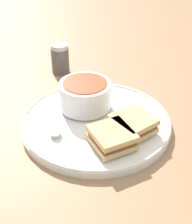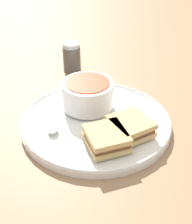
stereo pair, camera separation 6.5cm
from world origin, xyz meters
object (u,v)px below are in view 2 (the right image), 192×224
at_px(sandwich_half_near, 106,138).
at_px(salt_shaker, 72,57).
at_px(soup_bowl, 88,94).
at_px(sandwich_half_far, 131,126).
at_px(spoon, 53,126).

bearing_deg(sandwich_half_near, salt_shaker, -27.76).
bearing_deg(soup_bowl, sandwich_half_far, 179.12).
bearing_deg(spoon, soup_bowl, 134.58).
height_order(sandwich_half_far, salt_shaker, salt_shaker).
xyz_separation_m(spoon, sandwich_half_near, (-0.11, -0.04, 0.01)).
height_order(soup_bowl, spoon, soup_bowl).
xyz_separation_m(soup_bowl, sandwich_half_near, (-0.13, 0.06, -0.01)).
distance_m(sandwich_half_far, salt_shaker, 0.34).
distance_m(spoon, sandwich_half_far, 0.16).
bearing_deg(salt_shaker, sandwich_half_near, 152.24).
relative_size(spoon, sandwich_half_far, 1.25).
height_order(spoon, salt_shaker, salt_shaker).
bearing_deg(sandwich_half_near, spoon, 20.59).
bearing_deg(sandwich_half_far, spoon, 41.52).
xyz_separation_m(soup_bowl, sandwich_half_far, (-0.13, 0.00, -0.01)).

